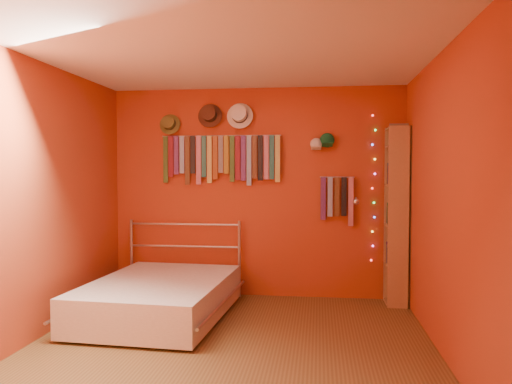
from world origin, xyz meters
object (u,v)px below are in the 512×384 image
at_px(reading_lamp, 356,201).
at_px(bookshelf, 400,215).
at_px(bed, 160,297).
at_px(tie_rack, 221,157).

bearing_deg(reading_lamp, bookshelf, 1.32).
xyz_separation_m(reading_lamp, bed, (-2.03, -0.83, -0.95)).
distance_m(tie_rack, bookshelf, 2.18).
xyz_separation_m(tie_rack, bookshelf, (2.07, -0.15, -0.66)).
distance_m(reading_lamp, bed, 2.39).
distance_m(tie_rack, reading_lamp, 1.67).
relative_size(tie_rack, bed, 0.75).
height_order(tie_rack, bookshelf, bookshelf).
bearing_deg(bed, bookshelf, 21.77).
bearing_deg(reading_lamp, tie_rack, 173.98).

